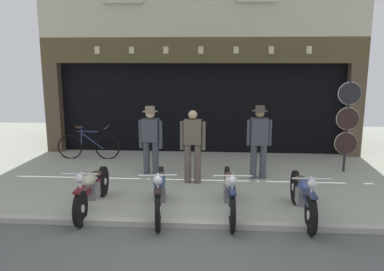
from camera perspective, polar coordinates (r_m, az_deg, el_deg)
ground at (r=5.69m, az=-1.90°, el=-18.06°), size 21.06×22.00×0.18m
shop_facade at (r=12.94m, az=1.63°, el=7.11°), size 9.36×4.42×6.76m
motorcycle_left at (r=7.36m, az=-14.44°, el=-7.55°), size 0.62×2.04×0.90m
motorcycle_center_left at (r=6.99m, az=-4.75°, el=-8.09°), size 0.62×2.06×0.93m
motorcycle_center at (r=6.99m, az=5.52°, el=-8.12°), size 0.62×2.10×0.93m
motorcycle_center_right at (r=7.08m, az=15.95°, el=-8.32°), size 0.62×1.99×0.91m
salesman_left at (r=9.13m, az=-6.09°, el=-0.29°), size 0.56×0.36×1.65m
shopkeeper_center at (r=8.54m, az=0.11°, el=-1.15°), size 0.56×0.25×1.63m
salesman_right at (r=8.97m, az=9.80°, el=-0.46°), size 0.56×0.35×1.69m
tyre_sign_pole at (r=10.04m, az=21.86°, el=2.20°), size 0.55×0.06×2.29m
advert_board_near at (r=11.66m, az=-9.03°, el=5.83°), size 0.76×0.03×0.89m
advert_board_far at (r=12.00m, az=-14.84°, el=5.59°), size 0.70×0.03×1.00m
leaning_bicycle at (r=11.08m, az=-14.96°, el=-1.45°), size 1.73×0.50×0.93m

